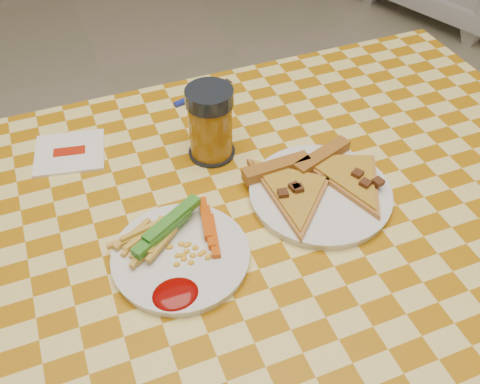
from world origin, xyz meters
name	(u,v)px	position (x,y,z in m)	size (l,w,h in m)	color
table	(241,264)	(0.00, 0.00, 0.68)	(1.28, 0.88, 0.76)	white
plate_left	(181,257)	(-0.10, -0.01, 0.76)	(0.20, 0.20, 0.01)	white
plate_right	(320,194)	(0.15, 0.03, 0.76)	(0.23, 0.23, 0.01)	white
fries_veggies	(171,243)	(-0.11, 0.00, 0.78)	(0.19, 0.18, 0.04)	#FABF4F
pizza_slices	(317,181)	(0.15, 0.04, 0.78)	(0.28, 0.26, 0.02)	#CC7C3E
drink_glass	(211,124)	(0.02, 0.20, 0.82)	(0.08, 0.08, 0.13)	black
napkin	(70,152)	(-0.21, 0.29, 0.76)	(0.14, 0.13, 0.01)	white
fork	(204,92)	(0.07, 0.38, 0.76)	(0.13, 0.05, 0.01)	#162398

